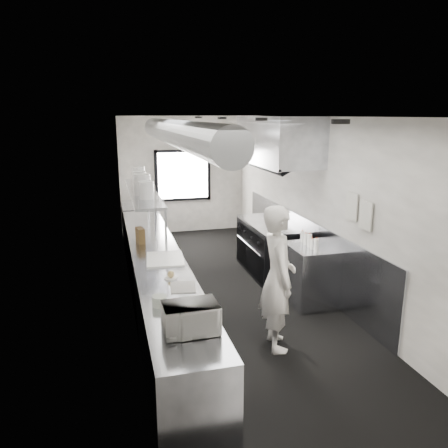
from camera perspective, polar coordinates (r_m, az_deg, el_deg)
floor at (r=7.26m, az=0.25°, el=-8.87°), size 3.00×8.00×0.01m
ceiling at (r=6.68m, az=0.27°, el=13.84°), size 3.00×8.00×0.01m
wall_back at (r=10.69m, az=-5.39°, el=6.34°), size 3.00×0.02×2.80m
wall_front at (r=3.33m, az=19.00°, el=-12.15°), size 3.00×0.02×2.80m
wall_left at (r=6.61m, az=-12.40°, el=1.26°), size 0.02×8.00×2.80m
wall_right at (r=7.36m, az=11.62°, el=2.60°), size 0.02×8.00×2.80m
wall_cladding at (r=7.82m, az=10.21°, el=-3.09°), size 0.03×5.50×1.10m
hvac_duct at (r=6.93m, az=-6.33°, el=11.69°), size 0.40×6.40×0.40m
service_window at (r=10.65m, az=-5.36°, el=6.32°), size 1.36×0.05×1.25m
exhaust_hood at (r=7.71m, az=6.91°, el=10.72°), size 0.81×2.20×0.88m
prep_counter at (r=6.43m, az=-8.59°, el=-7.78°), size 0.70×6.00×0.90m
pass_shelf at (r=7.58m, az=-10.49°, el=4.02°), size 0.45×3.00×0.68m
range at (r=8.03m, az=6.12°, el=-3.09°), size 0.88×1.60×0.94m
bottle_station at (r=6.86m, az=11.18°, el=-6.48°), size 0.65×0.80×0.90m
far_work_table at (r=9.95m, az=-11.02°, el=-0.01°), size 0.70×1.20×0.90m
notice_sheet_a at (r=6.28m, az=16.30°, el=2.22°), size 0.02×0.28×0.38m
notice_sheet_b at (r=6.00m, az=17.97°, el=1.08°), size 0.02×0.28×0.38m
line_cook at (r=5.38m, az=7.02°, el=-7.01°), size 0.52×0.71×1.80m
microwave at (r=4.06m, az=-4.39°, el=-12.12°), size 0.47×0.36×0.28m
deli_tub_a at (r=4.45m, az=-7.29°, el=-11.03°), size 0.18×0.18×0.10m
deli_tub_b at (r=4.64m, az=-8.39°, el=-9.87°), size 0.16×0.16×0.11m
newspaper at (r=5.09m, az=-5.37°, el=-8.18°), size 0.33×0.39×0.01m
small_plate at (r=5.37m, az=-6.92°, el=-7.00°), size 0.22×0.22×0.01m
pastry at (r=5.35m, az=-6.94°, el=-6.51°), size 0.08×0.08×0.08m
cutting_board at (r=6.05m, az=-7.70°, el=-4.53°), size 0.55×0.70×0.02m
knife_block at (r=6.87m, az=-10.85°, el=-1.47°), size 0.14×0.23×0.24m
plate_stack_a at (r=6.82m, az=-10.08°, el=4.38°), size 0.24×0.24×0.27m
plate_stack_b at (r=7.17m, az=-10.60°, el=5.08°), size 0.32×0.32×0.33m
plate_stack_c at (r=7.79m, az=-10.92°, el=5.65°), size 0.26×0.26×0.30m
plate_stack_d at (r=8.13m, az=-11.05°, el=6.15°), size 0.25×0.25×0.35m
squeeze_bottle_a at (r=6.44m, az=11.92°, el=-2.75°), size 0.08×0.08×0.20m
squeeze_bottle_b at (r=6.56m, az=11.36°, el=-2.57°), size 0.06×0.06×0.16m
squeeze_bottle_c at (r=6.66m, az=11.07°, el=-2.13°), size 0.07×0.07×0.20m
squeeze_bottle_d at (r=6.77m, az=10.57°, el=-1.93°), size 0.08×0.08×0.18m
squeeze_bottle_e at (r=6.90m, az=10.17°, el=-1.60°), size 0.08×0.08×0.18m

